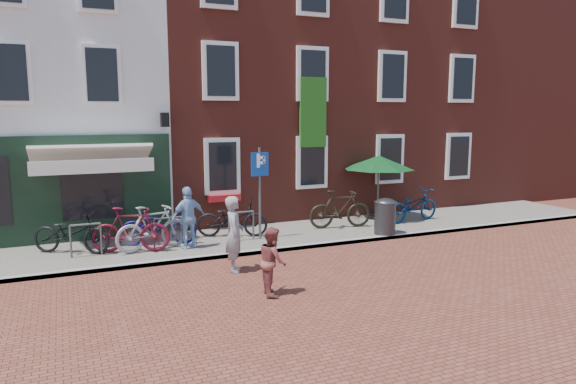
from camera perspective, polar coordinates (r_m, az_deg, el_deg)
name	(u,v)px	position (r m, az deg, el deg)	size (l,w,h in m)	color
ground	(238,257)	(13.34, -5.49, -7.06)	(80.00, 80.00, 0.00)	brown
sidewalk	(255,238)	(15.02, -3.62, -5.04)	(24.00, 3.00, 0.10)	slate
building_stucco	(21,84)	(19.28, -27.08, 10.41)	(8.00, 8.00, 9.00)	silver
building_brick_mid	(229,74)	(20.17, -6.45, 12.61)	(6.00, 8.00, 10.00)	maroon
building_brick_right	(367,78)	(22.66, 8.56, 12.14)	(6.00, 8.00, 10.00)	maroon
filler_right	(485,93)	(26.64, 20.69, 10.08)	(7.00, 8.00, 9.00)	maroon
litter_bin	(385,214)	(15.42, 10.53, -2.41)	(0.61, 0.61, 1.12)	#333335
parking_sign	(260,179)	(14.42, -3.10, 1.45)	(0.50, 0.07, 2.55)	#4C4C4F
parasol	(379,160)	(17.48, 9.86, 3.48)	(2.35, 2.35, 2.20)	#4C4C4F
woman	(234,234)	(11.99, -5.85, -4.57)	(0.64, 0.42, 1.74)	gray
boy	(273,261)	(10.51, -1.70, -7.51)	(0.67, 0.52, 1.37)	brown
cafe_person	(189,218)	(13.82, -10.78, -2.75)	(0.95, 0.39, 1.61)	#86ADD7
bicycle_0	(71,233)	(14.21, -22.55, -4.12)	(0.70, 2.00, 1.05)	black
bicycle_1	(131,230)	(13.78, -16.76, -3.96)	(0.55, 1.94, 1.17)	#5B0E1D
bicycle_2	(158,225)	(14.37, -13.94, -3.56)	(0.70, 2.00, 1.05)	#140A4C
bicycle_3	(153,228)	(13.85, -14.54, -3.80)	(0.55, 1.94, 1.17)	#979699
bicycle_4	(232,218)	(14.95, -6.11, -2.87)	(0.70, 2.00, 1.05)	black
bicycle_5	(340,209)	(16.05, 5.70, -1.85)	(0.55, 1.94, 1.17)	black
bicycle_6	(413,205)	(17.39, 13.50, -1.43)	(0.70, 2.00, 1.05)	#062650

